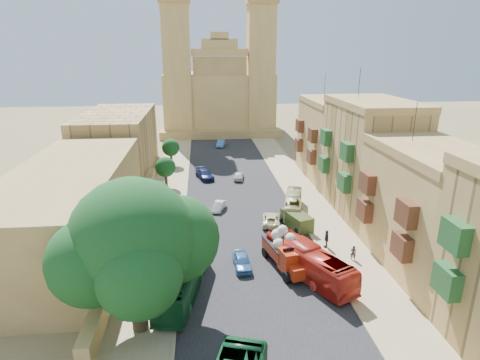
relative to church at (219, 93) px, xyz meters
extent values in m
plane|color=olive|center=(0.00, -78.61, -9.52)|extent=(260.00, 260.00, 0.00)
cube|color=black|center=(0.00, -48.61, -9.51)|extent=(14.00, 140.00, 0.01)
cube|color=tan|center=(9.50, -48.61, -9.51)|extent=(5.00, 140.00, 0.01)
cube|color=tan|center=(-9.50, -48.61, -9.51)|extent=(5.00, 140.00, 0.01)
cube|color=tan|center=(7.00, -48.61, -9.46)|extent=(0.25, 140.00, 0.12)
cube|color=tan|center=(-7.00, -48.61, -9.46)|extent=(0.25, 140.00, 0.12)
cube|color=#205026|center=(11.55, -77.69, -4.96)|extent=(0.90, 2.20, 2.00)
cube|color=#205026|center=(11.55, -77.69, -1.60)|extent=(0.90, 2.20, 2.00)
cube|color=#AC894E|center=(16.00, -67.61, -4.27)|extent=(8.00, 14.00, 10.50)
cube|color=olive|center=(16.00, -67.61, 1.38)|extent=(8.20, 14.00, 0.80)
cylinder|color=black|center=(15.00, -64.81, 3.58)|extent=(0.06, 0.06, 3.60)
cube|color=#4F2A1A|center=(11.55, -71.53, -5.53)|extent=(0.90, 2.20, 2.00)
cube|color=#4F2A1A|center=(11.55, -63.69, -5.53)|extent=(0.90, 2.20, 2.00)
cube|color=#4F2A1A|center=(11.55, -71.53, -2.59)|extent=(0.90, 2.20, 2.00)
cube|color=#4F2A1A|center=(11.55, -63.69, -2.59)|extent=(0.90, 2.20, 2.00)
cube|color=tan|center=(16.00, -53.61, -3.02)|extent=(8.00, 14.00, 13.00)
cube|color=olive|center=(16.00, -53.61, 3.88)|extent=(8.20, 14.00, 0.80)
cylinder|color=black|center=(15.00, -50.81, 6.08)|extent=(0.06, 0.06, 3.60)
cube|color=#205026|center=(11.55, -57.53, -4.58)|extent=(0.90, 2.20, 2.00)
cube|color=#205026|center=(11.55, -49.69, -4.58)|extent=(0.90, 2.20, 2.00)
cube|color=#205026|center=(11.55, -57.53, -0.94)|extent=(0.90, 2.20, 2.00)
cube|color=#205026|center=(11.55, -49.69, -0.94)|extent=(0.90, 2.20, 2.00)
cube|color=#AC894E|center=(16.00, -39.61, -3.77)|extent=(8.00, 14.00, 11.50)
cube|color=olive|center=(16.00, -39.61, 2.38)|extent=(8.20, 14.00, 0.80)
cylinder|color=black|center=(15.00, -36.81, 4.58)|extent=(0.06, 0.06, 3.60)
cube|color=#4F2A1A|center=(11.55, -43.53, -5.15)|extent=(0.90, 2.20, 2.00)
cube|color=#4F2A1A|center=(11.55, -35.69, -5.15)|extent=(0.90, 2.20, 2.00)
cube|color=#4F2A1A|center=(11.55, -43.53, -1.93)|extent=(0.90, 2.20, 2.00)
cube|color=#4F2A1A|center=(11.55, -35.69, -1.93)|extent=(0.90, 2.20, 2.00)
cube|color=#AC894E|center=(-12.50, -58.61, -8.62)|extent=(1.00, 40.00, 1.80)
cube|color=olive|center=(-18.00, -60.61, -5.32)|extent=(10.00, 28.00, 8.40)
cube|color=tan|center=(-18.00, -34.61, -4.52)|extent=(10.00, 22.00, 10.00)
cube|color=#AC894E|center=(0.00, 2.39, -2.52)|extent=(26.00, 20.00, 14.00)
cube|color=olive|center=(0.00, -8.11, -8.62)|extent=(28.00, 4.00, 1.80)
cube|color=olive|center=(0.00, -6.41, 0.48)|extent=(12.00, 2.00, 16.00)
cube|color=#AC894E|center=(0.00, -6.41, 9.38)|extent=(12.60, 2.40, 1.60)
cube|color=#AC894E|center=(0.00, -6.41, 11.08)|extent=(8.00, 2.00, 2.40)
cube|color=#AC894E|center=(0.00, -6.41, 12.88)|extent=(4.00, 2.00, 1.60)
cube|color=#AC894E|center=(-9.50, -5.11, 4.98)|extent=(6.00, 6.00, 29.00)
cube|color=olive|center=(-9.50, -5.11, 20.08)|extent=(6.80, 6.80, 1.40)
cube|color=#AC894E|center=(9.50, -5.11, 4.98)|extent=(6.00, 6.00, 29.00)
cube|color=olive|center=(9.50, -5.11, 20.08)|extent=(6.80, 6.80, 1.40)
cylinder|color=#372A1B|center=(-9.50, -74.61, -7.34)|extent=(1.15, 1.15, 4.36)
sphere|color=#0E3615|center=(-9.50, -74.61, -2.40)|extent=(8.72, 8.72, 8.72)
sphere|color=#0E3615|center=(-6.75, -73.24, -3.09)|extent=(6.42, 6.42, 6.42)
sphere|color=#0E3615|center=(-12.02, -75.65, -3.32)|extent=(5.96, 5.96, 5.96)
sphere|color=#0E3615|center=(-8.81, -77.37, -3.55)|extent=(5.51, 5.51, 5.51)
sphere|color=#0E3615|center=(-10.76, -72.09, -1.49)|extent=(5.05, 5.05, 5.05)
cylinder|color=#372A1B|center=(-10.00, -66.61, -8.31)|extent=(0.44, 0.44, 2.40)
sphere|color=#0E3615|center=(-10.00, -66.61, -5.89)|extent=(3.50, 3.50, 3.50)
cylinder|color=#372A1B|center=(-10.00, -54.61, -8.44)|extent=(0.44, 0.44, 2.15)
sphere|color=#0E3615|center=(-10.00, -54.61, -6.28)|extent=(3.12, 3.12, 3.12)
cylinder|color=#372A1B|center=(-10.00, -42.61, -8.49)|extent=(0.44, 0.44, 2.05)
sphere|color=#0E3615|center=(-10.00, -42.61, -6.42)|extent=(2.99, 2.99, 2.99)
cylinder|color=#372A1B|center=(-10.00, -30.61, -8.46)|extent=(0.44, 0.44, 2.11)
sphere|color=#0E3615|center=(-10.00, -30.61, -6.33)|extent=(3.07, 3.07, 3.07)
cube|color=#A9280D|center=(2.65, -66.02, -8.13)|extent=(3.29, 4.44, 1.00)
cube|color=black|center=(2.65, -66.02, -7.58)|extent=(3.36, 4.51, 0.13)
cube|color=#A9280D|center=(3.23, -68.50, -8.02)|extent=(2.70, 2.37, 1.99)
cube|color=#A9280D|center=(3.54, -69.79, -8.46)|extent=(2.14, 1.73, 1.11)
cube|color=black|center=(3.23, -68.50, -7.24)|extent=(2.07, 0.59, 1.00)
cylinder|color=black|center=(2.38, -69.72, -9.02)|extent=(0.61, 1.06, 1.00)
cylinder|color=black|center=(4.54, -69.21, -9.02)|extent=(0.61, 1.06, 1.00)
cylinder|color=black|center=(1.26, -64.98, -9.02)|extent=(0.61, 1.06, 1.00)
cylinder|color=black|center=(3.42, -64.47, -9.02)|extent=(0.61, 1.06, 1.00)
sphere|color=beige|center=(2.26, -66.79, -7.30)|extent=(1.22, 1.22, 1.22)
sphere|color=beige|center=(3.26, -66.21, -7.30)|extent=(1.22, 1.22, 1.22)
sphere|color=beige|center=(2.49, -65.37, -7.30)|extent=(1.22, 1.22, 1.22)
sphere|color=beige|center=(2.19, -66.01, -6.69)|extent=(1.11, 1.11, 1.11)
sphere|color=beige|center=(3.25, -66.90, -6.75)|extent=(1.11, 1.11, 1.11)
sphere|color=beige|center=(2.67, -66.13, -6.19)|extent=(1.00, 1.00, 1.00)
cube|color=#35461A|center=(5.91, -58.61, -8.62)|extent=(3.14, 4.71, 1.79)
cylinder|color=black|center=(5.57, -60.31, -9.16)|extent=(0.49, 0.77, 0.72)
cylinder|color=black|center=(7.18, -59.78, -9.16)|extent=(0.49, 0.77, 0.72)
cylinder|color=black|center=(4.64, -57.44, -9.16)|extent=(0.49, 0.77, 0.72)
cylinder|color=black|center=(6.25, -56.92, -9.16)|extent=(0.49, 0.77, 0.72)
imported|color=#124F26|center=(-6.50, -70.46, -8.06)|extent=(4.50, 10.70, 2.90)
imported|color=red|center=(4.54, -68.87, -8.07)|extent=(6.59, 10.46, 2.90)
imported|color=beige|center=(6.50, -54.17, -8.36)|extent=(4.03, 8.53, 2.31)
imported|color=teal|center=(-1.22, -66.81, -8.87)|extent=(1.69, 3.84, 1.29)
imported|color=silver|center=(-2.70, -52.46, -8.98)|extent=(2.12, 3.47, 1.08)
imported|color=beige|center=(3.19, -57.35, -8.90)|extent=(2.74, 4.67, 1.22)
imported|color=#131D4C|center=(-4.27, -39.13, -8.80)|extent=(3.36, 5.27, 1.42)
imported|color=silver|center=(1.04, -40.03, -8.91)|extent=(2.04, 3.75, 1.21)
imported|color=#4277B8|center=(-0.50, -17.07, -8.83)|extent=(2.27, 4.39, 1.38)
imported|color=black|center=(9.64, -66.41, -8.77)|extent=(0.64, 0.53, 1.50)
imported|color=#313238|center=(7.83, -63.63, -8.56)|extent=(0.57, 1.16, 1.91)
camera|label=1|loc=(-4.69, -99.81, 9.89)|focal=30.00mm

